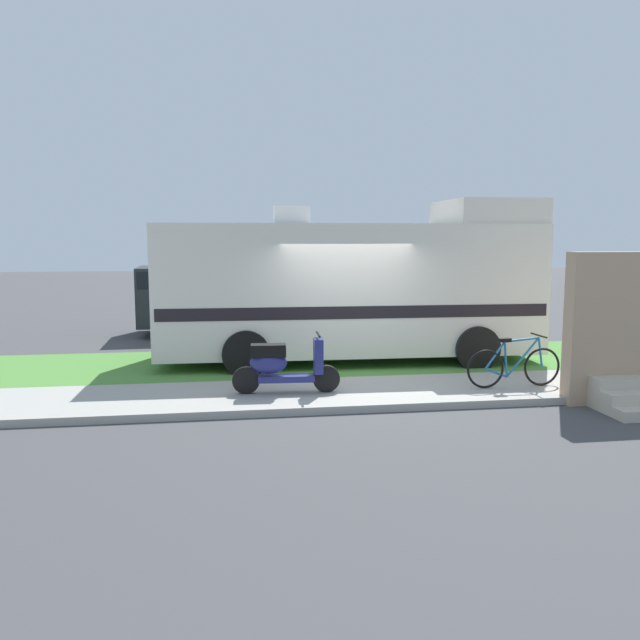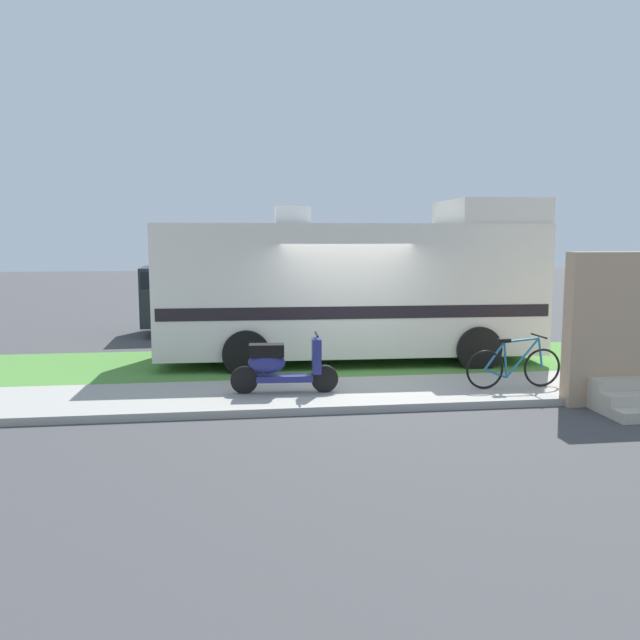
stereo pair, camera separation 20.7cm
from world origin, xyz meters
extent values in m
plane|color=#424244|center=(0.00, 0.00, 0.00)|extent=(80.00, 80.00, 0.00)
cube|color=#9E9B93|center=(0.00, -1.20, 0.06)|extent=(24.00, 2.00, 0.12)
cube|color=#4C8438|center=(0.00, 1.50, 0.04)|extent=(24.00, 3.40, 0.08)
cube|color=silver|center=(0.24, 1.66, 1.59)|extent=(7.76, 2.52, 2.58)
cube|color=silver|center=(3.19, 1.59, 3.13)|extent=(1.86, 2.25, 0.50)
cube|color=black|center=(0.24, 1.66, 1.20)|extent=(7.60, 2.53, 0.24)
cube|color=black|center=(4.07, 1.57, 2.04)|extent=(0.13, 1.98, 0.90)
cube|color=silver|center=(-0.91, 1.69, 3.06)|extent=(0.71, 0.62, 0.36)
cylinder|color=black|center=(2.66, 2.71, 0.45)|extent=(0.91, 0.30, 0.90)
cylinder|color=black|center=(2.60, 0.49, 0.45)|extent=(0.91, 0.30, 0.90)
cylinder|color=black|center=(-1.84, 2.83, 0.45)|extent=(0.91, 0.30, 0.90)
cylinder|color=black|center=(-1.90, 0.60, 0.45)|extent=(0.91, 0.30, 0.90)
cylinder|color=black|center=(-0.68, -1.26, 0.34)|extent=(0.45, 0.13, 0.44)
cylinder|color=black|center=(-1.97, -1.18, 0.34)|extent=(0.45, 0.13, 0.44)
cube|color=navy|center=(-1.33, -1.22, 0.36)|extent=(0.92, 0.33, 0.10)
cube|color=black|center=(-1.61, -1.20, 0.82)|extent=(0.57, 0.29, 0.20)
ellipsoid|color=navy|center=(-1.61, -1.20, 0.62)|extent=(0.62, 0.34, 0.36)
cube|color=navy|center=(-0.81, -1.25, 0.72)|extent=(0.16, 0.33, 0.56)
cylinder|color=black|center=(-0.81, -1.25, 1.07)|extent=(0.07, 0.50, 0.04)
sphere|color=white|center=(-0.81, -1.25, 0.90)|extent=(0.12, 0.12, 0.12)
torus|color=black|center=(3.00, -1.38, 0.45)|extent=(0.65, 0.06, 0.65)
torus|color=black|center=(1.98, -1.41, 0.45)|extent=(0.65, 0.06, 0.65)
cylinder|color=#1E6699|center=(2.65, -1.39, 0.62)|extent=(0.58, 0.05, 0.67)
cylinder|color=#1E6699|center=(2.34, -1.40, 0.60)|extent=(0.10, 0.04, 0.60)
cylinder|color=#1E6699|center=(2.62, -1.39, 0.92)|extent=(0.62, 0.06, 0.09)
cylinder|color=#1E6699|center=(2.18, -1.41, 0.37)|extent=(0.40, 0.05, 0.18)
cylinder|color=#1E6699|center=(2.15, -1.41, 0.67)|extent=(0.36, 0.05, 0.47)
cylinder|color=#1E6699|center=(2.96, -1.38, 0.70)|extent=(0.12, 0.04, 0.51)
cube|color=black|center=(2.31, -1.40, 0.93)|extent=(0.20, 0.11, 0.06)
cylinder|color=black|center=(2.92, -1.38, 0.99)|extent=(0.04, 0.52, 0.03)
cube|color=#1E2328|center=(-3.31, 6.34, 1.05)|extent=(2.46, 2.04, 1.55)
cube|color=black|center=(-3.31, 6.34, 1.53)|extent=(2.34, 2.06, 0.44)
cube|color=#1E2328|center=(-0.62, 6.40, 0.63)|extent=(3.00, 2.05, 0.70)
cylinder|color=black|center=(-3.48, 5.38, 0.38)|extent=(0.77, 0.26, 0.76)
cylinder|color=black|center=(-3.52, 7.29, 0.38)|extent=(0.77, 0.26, 0.76)
cylinder|color=black|center=(-0.25, 5.46, 0.38)|extent=(0.77, 0.26, 0.76)
cylinder|color=black|center=(-0.29, 7.36, 0.38)|extent=(0.77, 0.26, 0.76)
cube|color=#BCB29E|center=(3.98, -2.48, 0.40)|extent=(1.40, 0.32, 0.16)
cube|color=tan|center=(3.98, -2.17, 1.20)|extent=(2.00, 0.30, 2.40)
camera|label=1|loc=(-2.34, -11.43, 2.63)|focal=36.33mm
camera|label=2|loc=(-2.13, -11.46, 2.63)|focal=36.33mm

